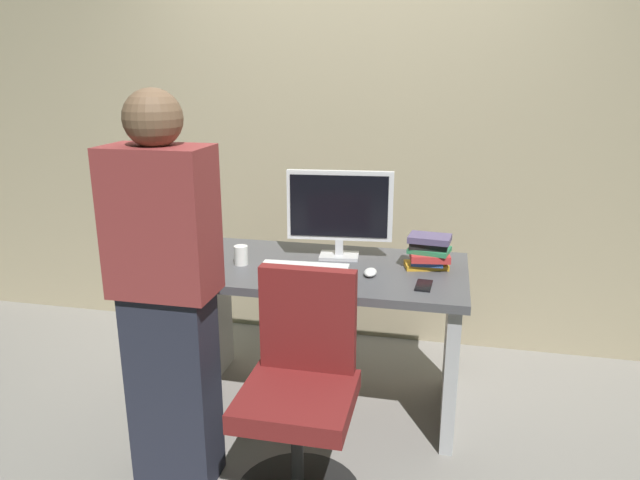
{
  "coord_description": "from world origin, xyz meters",
  "views": [
    {
      "loc": [
        0.58,
        -2.69,
        1.7
      ],
      "look_at": [
        0.0,
        -0.05,
        0.91
      ],
      "focal_mm": 32.79,
      "sensor_mm": 36.0,
      "label": 1
    }
  ],
  "objects_px": {
    "office_chair": "(300,400)",
    "mouse": "(370,272)",
    "book_stack": "(429,252)",
    "person_at_desk": "(167,295)",
    "desk": "(322,310)",
    "monitor": "(340,209)",
    "keyboard": "(305,268)",
    "cup_near_keyboard": "(241,255)",
    "cell_phone": "(424,285)"
  },
  "relations": [
    {
      "from": "monitor",
      "to": "keyboard",
      "type": "relative_size",
      "value": 1.26
    },
    {
      "from": "monitor",
      "to": "cell_phone",
      "type": "distance_m",
      "value": 0.62
    },
    {
      "from": "desk",
      "to": "monitor",
      "type": "height_order",
      "value": "monitor"
    },
    {
      "from": "desk",
      "to": "monitor",
      "type": "distance_m",
      "value": 0.52
    },
    {
      "from": "cup_near_keyboard",
      "to": "office_chair",
      "type": "bearing_deg",
      "value": -53.75
    },
    {
      "from": "desk",
      "to": "office_chair",
      "type": "relative_size",
      "value": 1.51
    },
    {
      "from": "person_at_desk",
      "to": "book_stack",
      "type": "distance_m",
      "value": 1.27
    },
    {
      "from": "office_chair",
      "to": "person_at_desk",
      "type": "bearing_deg",
      "value": -177.92
    },
    {
      "from": "office_chair",
      "to": "desk",
      "type": "bearing_deg",
      "value": 95.02
    },
    {
      "from": "cup_near_keyboard",
      "to": "book_stack",
      "type": "height_order",
      "value": "book_stack"
    },
    {
      "from": "office_chair",
      "to": "book_stack",
      "type": "height_order",
      "value": "office_chair"
    },
    {
      "from": "desk",
      "to": "keyboard",
      "type": "height_order",
      "value": "keyboard"
    },
    {
      "from": "person_at_desk",
      "to": "cell_phone",
      "type": "xyz_separation_m",
      "value": [
        0.99,
        0.54,
        -0.08
      ]
    },
    {
      "from": "keyboard",
      "to": "mouse",
      "type": "height_order",
      "value": "mouse"
    },
    {
      "from": "mouse",
      "to": "book_stack",
      "type": "xyz_separation_m",
      "value": [
        0.26,
        0.17,
        0.07
      ]
    },
    {
      "from": "keyboard",
      "to": "book_stack",
      "type": "height_order",
      "value": "book_stack"
    },
    {
      "from": "desk",
      "to": "cell_phone",
      "type": "height_order",
      "value": "cell_phone"
    },
    {
      "from": "office_chair",
      "to": "cell_phone",
      "type": "bearing_deg",
      "value": 49.13
    },
    {
      "from": "desk",
      "to": "monitor",
      "type": "bearing_deg",
      "value": 70.04
    },
    {
      "from": "person_at_desk",
      "to": "book_stack",
      "type": "relative_size",
      "value": 7.02
    },
    {
      "from": "cell_phone",
      "to": "mouse",
      "type": "bearing_deg",
      "value": 164.24
    },
    {
      "from": "desk",
      "to": "cell_phone",
      "type": "bearing_deg",
      "value": -19.13
    },
    {
      "from": "office_chair",
      "to": "cup_near_keyboard",
      "type": "height_order",
      "value": "office_chair"
    },
    {
      "from": "monitor",
      "to": "mouse",
      "type": "xyz_separation_m",
      "value": [
        0.2,
        -0.24,
        -0.24
      ]
    },
    {
      "from": "cup_near_keyboard",
      "to": "person_at_desk",
      "type": "bearing_deg",
      "value": -96.54
    },
    {
      "from": "person_at_desk",
      "to": "cup_near_keyboard",
      "type": "height_order",
      "value": "person_at_desk"
    },
    {
      "from": "cup_near_keyboard",
      "to": "mouse",
      "type": "bearing_deg",
      "value": -2.25
    },
    {
      "from": "keyboard",
      "to": "mouse",
      "type": "bearing_deg",
      "value": -6.42
    },
    {
      "from": "cup_near_keyboard",
      "to": "book_stack",
      "type": "bearing_deg",
      "value": 8.99
    },
    {
      "from": "person_at_desk",
      "to": "book_stack",
      "type": "height_order",
      "value": "person_at_desk"
    },
    {
      "from": "mouse",
      "to": "book_stack",
      "type": "distance_m",
      "value": 0.32
    },
    {
      "from": "cup_near_keyboard",
      "to": "cell_phone",
      "type": "distance_m",
      "value": 0.92
    },
    {
      "from": "desk",
      "to": "monitor",
      "type": "relative_size",
      "value": 2.63
    },
    {
      "from": "office_chair",
      "to": "book_stack",
      "type": "bearing_deg",
      "value": 59.63
    },
    {
      "from": "desk",
      "to": "cell_phone",
      "type": "relative_size",
      "value": 9.88
    },
    {
      "from": "office_chair",
      "to": "book_stack",
      "type": "xyz_separation_m",
      "value": [
        0.46,
        0.78,
        0.41
      ]
    },
    {
      "from": "office_chair",
      "to": "mouse",
      "type": "relative_size",
      "value": 9.4
    },
    {
      "from": "person_at_desk",
      "to": "cup_near_keyboard",
      "type": "distance_m",
      "value": 0.66
    },
    {
      "from": "keyboard",
      "to": "desk",
      "type": "bearing_deg",
      "value": 39.9
    },
    {
      "from": "keyboard",
      "to": "cup_near_keyboard",
      "type": "distance_m",
      "value": 0.33
    },
    {
      "from": "cell_phone",
      "to": "monitor",
      "type": "bearing_deg",
      "value": 147.05
    },
    {
      "from": "mouse",
      "to": "desk",
      "type": "bearing_deg",
      "value": 160.86
    },
    {
      "from": "keyboard",
      "to": "cell_phone",
      "type": "bearing_deg",
      "value": -13.52
    },
    {
      "from": "desk",
      "to": "keyboard",
      "type": "xyz_separation_m",
      "value": [
        -0.07,
        -0.07,
        0.25
      ]
    },
    {
      "from": "person_at_desk",
      "to": "desk",
      "type": "bearing_deg",
      "value": 56.23
    },
    {
      "from": "keyboard",
      "to": "cell_phone",
      "type": "distance_m",
      "value": 0.59
    },
    {
      "from": "desk",
      "to": "cell_phone",
      "type": "xyz_separation_m",
      "value": [
        0.51,
        -0.18,
        0.24
      ]
    },
    {
      "from": "cup_near_keyboard",
      "to": "cell_phone",
      "type": "xyz_separation_m",
      "value": [
        0.91,
        -0.11,
        -0.04
      ]
    },
    {
      "from": "office_chair",
      "to": "mouse",
      "type": "bearing_deg",
      "value": 72.37
    },
    {
      "from": "keyboard",
      "to": "book_stack",
      "type": "bearing_deg",
      "value": 11.4
    }
  ]
}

